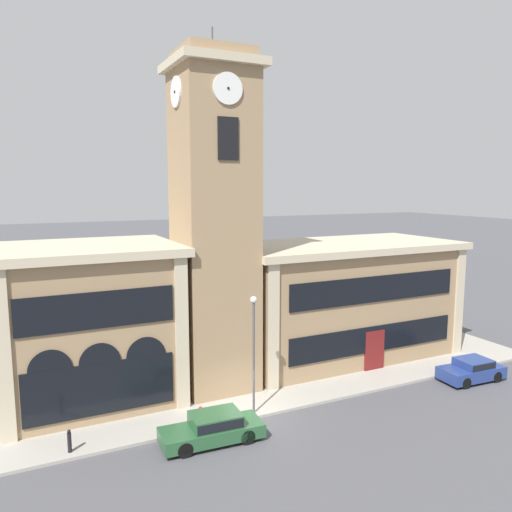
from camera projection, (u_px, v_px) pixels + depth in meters
ground_plane at (250, 420)px, 25.55m from camera, size 300.00×300.00×0.00m
sidewalk_kerb at (209, 379)px, 30.89m from camera, size 43.64×12.04×0.15m
clock_tower at (214, 226)px, 28.42m from camera, size 4.83×4.83×20.43m
town_hall_left_wing at (89, 323)px, 27.56m from camera, size 9.79×8.05×8.74m
town_hall_right_wing at (341, 299)px, 35.00m from camera, size 16.16×8.05×8.02m
parked_car_near at (213, 427)px, 23.29m from camera, size 4.88×2.06×1.41m
parked_car_mid at (472, 369)px, 30.68m from camera, size 4.10×2.06×1.36m
street_lamp at (254, 338)px, 25.49m from camera, size 0.36×0.36×6.24m
bollard at (69, 441)px, 22.16m from camera, size 0.18×0.18×1.06m
fire_hydrant at (201, 415)px, 24.90m from camera, size 0.22×0.22×0.87m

